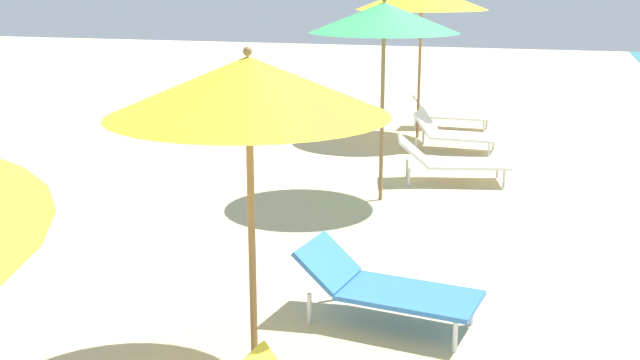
{
  "coord_description": "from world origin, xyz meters",
  "views": [
    {
      "loc": [
        1.31,
        7.81,
        2.78
      ],
      "look_at": [
        -0.37,
        13.52,
        1.22
      ],
      "focal_mm": 43.65,
      "sensor_mm": 36.0,
      "label": 1
    }
  ],
  "objects_px": {
    "lounger_fifth_shoreside": "(451,160)",
    "umbrella_fourth": "(248,87)",
    "lounger_fourth_shoreside": "(385,286)",
    "umbrella_fifth": "(384,18)",
    "lounger_farthest_inland": "(453,132)",
    "lounger_farthest_shoreside": "(449,113)"
  },
  "relations": [
    {
      "from": "umbrella_fourth",
      "to": "umbrella_fifth",
      "type": "height_order",
      "value": "umbrella_fifth"
    },
    {
      "from": "lounger_fifth_shoreside",
      "to": "lounger_fourth_shoreside",
      "type": "bearing_deg",
      "value": -102.34
    },
    {
      "from": "umbrella_fourth",
      "to": "lounger_fourth_shoreside",
      "type": "distance_m",
      "value": 2.23
    },
    {
      "from": "lounger_fifth_shoreside",
      "to": "umbrella_fifth",
      "type": "bearing_deg",
      "value": -136.13
    },
    {
      "from": "umbrella_fourth",
      "to": "lounger_farthest_shoreside",
      "type": "height_order",
      "value": "umbrella_fourth"
    },
    {
      "from": "umbrella_fourth",
      "to": "umbrella_fifth",
      "type": "relative_size",
      "value": 0.92
    },
    {
      "from": "lounger_fourth_shoreside",
      "to": "lounger_fifth_shoreside",
      "type": "relative_size",
      "value": 0.95
    },
    {
      "from": "lounger_fifth_shoreside",
      "to": "lounger_farthest_inland",
      "type": "distance_m",
      "value": 2.04
    },
    {
      "from": "lounger_fourth_shoreside",
      "to": "lounger_farthest_inland",
      "type": "height_order",
      "value": "lounger_farthest_inland"
    },
    {
      "from": "lounger_fourth_shoreside",
      "to": "lounger_farthest_shoreside",
      "type": "distance_m",
      "value": 8.7
    },
    {
      "from": "lounger_fifth_shoreside",
      "to": "umbrella_fourth",
      "type": "bearing_deg",
      "value": -109.15
    },
    {
      "from": "umbrella_fifth",
      "to": "lounger_farthest_inland",
      "type": "xyz_separation_m",
      "value": [
        0.53,
        3.18,
        -1.99
      ]
    },
    {
      "from": "umbrella_fifth",
      "to": "lounger_fifth_shoreside",
      "type": "relative_size",
      "value": 1.56
    },
    {
      "from": "umbrella_fifth",
      "to": "lounger_farthest_shoreside",
      "type": "xyz_separation_m",
      "value": [
        0.23,
        5.08,
        -1.99
      ]
    },
    {
      "from": "lounger_fourth_shoreside",
      "to": "lounger_farthest_inland",
      "type": "xyz_separation_m",
      "value": [
        -0.26,
        6.78,
        -0.02
      ]
    },
    {
      "from": "lounger_fifth_shoreside",
      "to": "lounger_farthest_shoreside",
      "type": "relative_size",
      "value": 1.12
    },
    {
      "from": "umbrella_fourth",
      "to": "lounger_farthest_inland",
      "type": "bearing_deg",
      "value": 86.91
    },
    {
      "from": "umbrella_fifth",
      "to": "lounger_farthest_shoreside",
      "type": "height_order",
      "value": "umbrella_fifth"
    },
    {
      "from": "umbrella_fifth",
      "to": "lounger_farthest_shoreside",
      "type": "relative_size",
      "value": 1.75
    },
    {
      "from": "lounger_fourth_shoreside",
      "to": "lounger_fifth_shoreside",
      "type": "bearing_deg",
      "value": 98.64
    },
    {
      "from": "umbrella_fourth",
      "to": "lounger_fourth_shoreside",
      "type": "bearing_deg",
      "value": 59.35
    },
    {
      "from": "umbrella_fourth",
      "to": "lounger_farthest_inland",
      "type": "relative_size",
      "value": 1.71
    }
  ]
}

